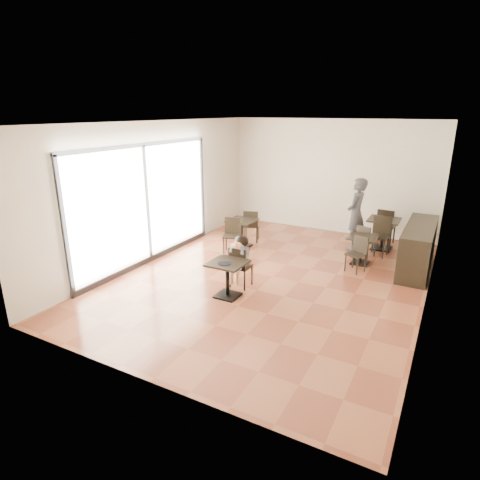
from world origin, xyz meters
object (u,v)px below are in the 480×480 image
Objects in this scene: child_chair at (241,266)px; chair_mid_b at (356,255)px; chair_left_b at (231,236)px; cafe_table_mid at (361,250)px; chair_mid_a at (366,241)px; chair_back_a at (386,226)px; chair_left_a at (251,225)px; child_table at (228,279)px; chair_back_b at (379,237)px; cafe_table_left at (242,233)px; child at (241,261)px; cafe_table_back at (383,234)px; adult_patron at (356,214)px.

child_chair is 2.64m from chair_mid_b.
chair_left_b is at bearing -54.83° from child_chair.
cafe_table_mid is 0.55m from chair_mid_a.
cafe_table_mid is at bearing 87.93° from chair_back_a.
chair_left_a reaches higher than chair_mid_b.
child_table is 0.83× the size of child_chair.
chair_mid_b is 3.02m from chair_left_b.
chair_left_a is 3.29m from chair_back_b.
cafe_table_left is (-1.16, 2.19, -0.06)m from child_chair.
chair_mid_b is at bearing 110.57° from chair_mid_a.
child reaches higher than chair_left_b.
cafe_table_back is 0.83× the size of chair_back_a.
cafe_table_left reaches higher than child_table.
chair_mid_a is 0.83× the size of chair_back_a.
chair_back_b is (3.26, 0.46, 0.04)m from chair_left_a.
adult_patron reaches higher than child.
cafe_table_mid is at bearing -102.02° from chair_back_b.
cafe_table_back is 0.91× the size of chair_left_b.
adult_patron is 0.82m from chair_back_b.
child is at bearing -17.25° from adult_patron.
chair_mid_a is 1.10m from chair_mid_b.
chair_mid_a is (1.86, 2.98, -0.03)m from child_chair.
chair_left_b is at bearing 117.82° from child_table.
chair_back_b reaches higher than cafe_table_mid.
cafe_table_left is at bearing 35.21° from chair_mid_a.
child_table is 3.49m from chair_left_a.
chair_left_a is (0.00, 0.55, 0.07)m from cafe_table_left.
chair_left_b is (-1.16, 2.19, 0.08)m from child_table.
child is at bearing 78.62° from chair_mid_a.
child is 1.35× the size of chair_mid_b.
chair_back_a is (2.10, 4.24, 0.05)m from child_chair.
cafe_table_back is at bearing 95.59° from chair_back_a.
chair_left_a is (-1.16, 2.74, 0.01)m from child_chair.
cafe_table_back is at bearing -119.28° from child_chair.
chair_mid_a is 1.29m from chair_back_a.
child_chair is at bearing 90.00° from child_table.
child_table is 4.30m from chair_back_b.
child is 1.23× the size of chair_left_a.
child_table is 3.06m from chair_mid_b.
child is (0.00, 0.00, 0.11)m from child_chair.
adult_patron is at bearing 125.06° from chair_mid_b.
chair_left_b reaches higher than child_table.
chair_mid_b is 0.83× the size of chair_back_b.
chair_back_a reaches higher than cafe_table_back.
chair_back_a is at bearing 90.00° from cafe_table_back.
child_table is 0.81× the size of chair_left_a.
cafe_table_back is 1.89m from chair_mid_b.
chair_back_b reaches higher than cafe_table_back.
cafe_table_mid is at bearing 27.27° from adult_patron.
chair_left_b is (-3.01, -1.34, 0.04)m from chair_mid_a.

